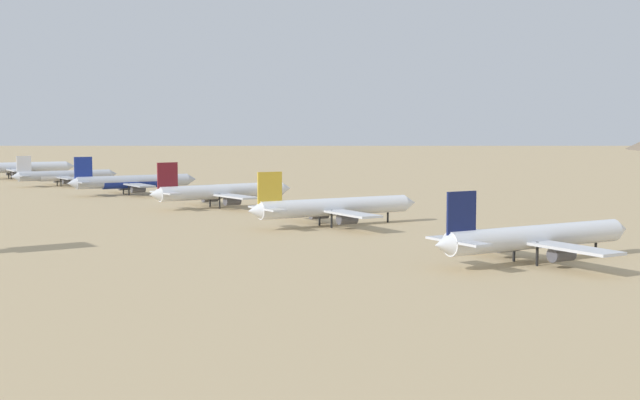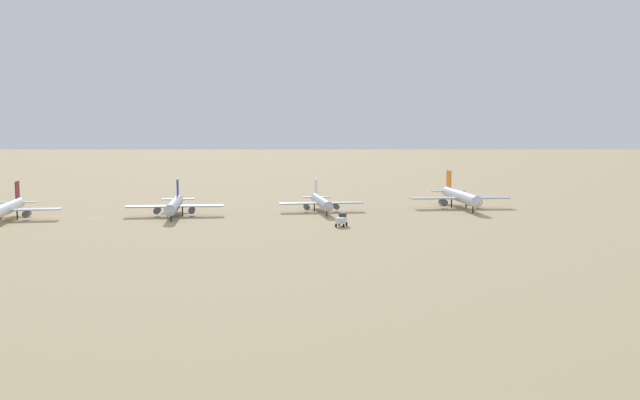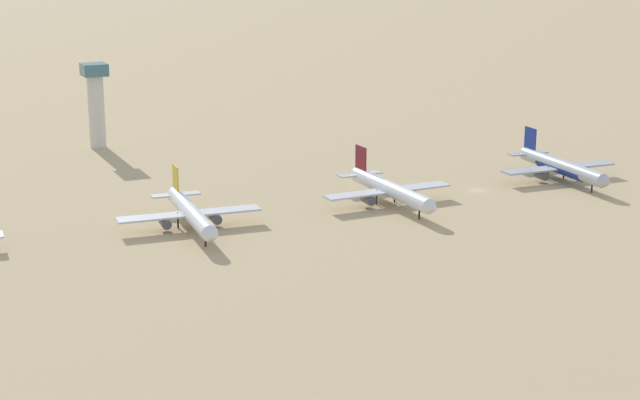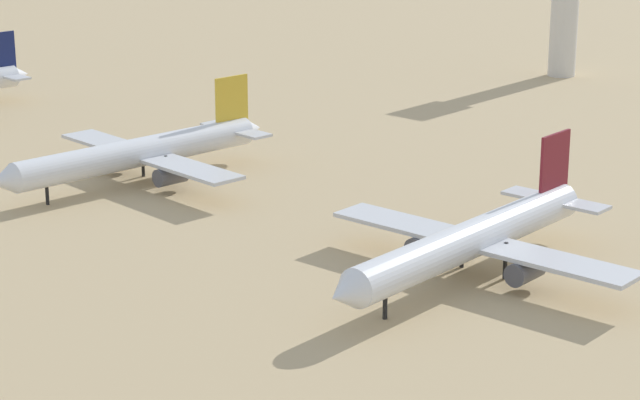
# 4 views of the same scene
# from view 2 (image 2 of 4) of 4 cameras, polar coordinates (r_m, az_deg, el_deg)

# --- Properties ---
(ground_plane) EXTENTS (1800.00, 1800.00, 0.00)m
(ground_plane) POSITION_cam_2_polar(r_m,az_deg,el_deg) (245.72, -17.38, -1.36)
(ground_plane) COLOR tan
(parked_jet_2) EXTENTS (40.10, 32.49, 11.58)m
(parked_jet_2) POSITION_cam_2_polar(r_m,az_deg,el_deg) (247.31, -23.69, -0.63)
(parked_jet_2) COLOR silver
(parked_jet_2) RESTS_ON ground
(parked_jet_3) EXTENTS (39.99, 32.47, 11.53)m
(parked_jet_3) POSITION_cam_2_polar(r_m,az_deg,el_deg) (242.32, -11.55, -0.40)
(parked_jet_3) COLOR #B2B7C1
(parked_jet_3) RESTS_ON ground
(parked_jet_4) EXTENTS (36.64, 29.70, 10.58)m
(parked_jet_4) POSITION_cam_2_polar(r_m,az_deg,el_deg) (250.14, 0.11, -0.17)
(parked_jet_4) COLOR #B2B7C1
(parked_jet_4) RESTS_ON ground
(parked_jet_5) EXTENTS (45.12, 36.70, 13.01)m
(parked_jet_5) POSITION_cam_2_polar(r_m,az_deg,el_deg) (266.38, 11.16, 0.27)
(parked_jet_5) COLOR silver
(parked_jet_5) RESTS_ON ground
(service_truck) EXTENTS (5.70, 4.51, 3.90)m
(service_truck) POSITION_cam_2_polar(r_m,az_deg,el_deg) (213.79, 1.73, -1.56)
(service_truck) COLOR silver
(service_truck) RESTS_ON ground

